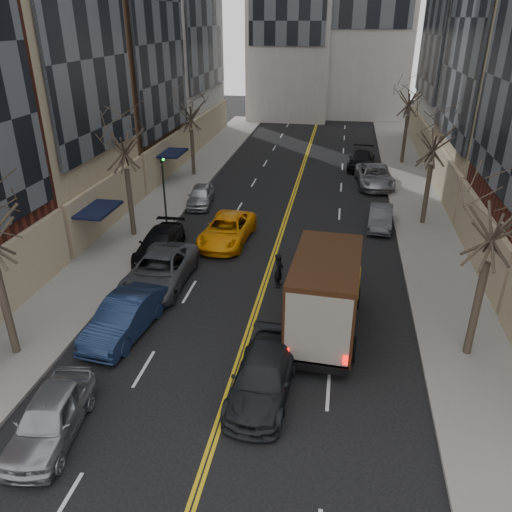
{
  "coord_description": "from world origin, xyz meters",
  "views": [
    {
      "loc": [
        3.34,
        -6.33,
        12.14
      ],
      "look_at": [
        -0.19,
        14.02,
        2.2
      ],
      "focal_mm": 35.0,
      "sensor_mm": 36.0,
      "label": 1
    }
  ],
  "objects": [
    {
      "name": "parked_lf_e",
      "position": [
        -6.3,
        26.17,
        0.69
      ],
      "size": [
        2.12,
        4.2,
        1.37
      ],
      "primitive_type": "imported",
      "rotation": [
        0.0,
        0.0,
        0.13
      ],
      "color": "#A9ACB1",
      "rests_on": "ground"
    },
    {
      "name": "parked_rt_c",
      "position": [
        5.1,
        37.94,
        0.77
      ],
      "size": [
        2.63,
        5.5,
        1.55
      ],
      "primitive_type": "imported",
      "rotation": [
        0.0,
        0.0,
        -0.09
      ],
      "color": "black",
      "rests_on": "ground"
    },
    {
      "name": "tree_lf_mid",
      "position": [
        -8.8,
        20.0,
        6.6
      ],
      "size": [
        3.2,
        3.2,
        8.91
      ],
      "color": "#382D23",
      "rests_on": "sidewalk_left"
    },
    {
      "name": "pedestrian",
      "position": [
        0.74,
        15.27,
        0.89
      ],
      "size": [
        0.51,
        0.7,
        1.78
      ],
      "primitive_type": "imported",
      "rotation": [
        0.0,
        0.0,
        1.43
      ],
      "color": "black",
      "rests_on": "ground"
    },
    {
      "name": "tree_lf_far",
      "position": [
        -8.8,
        33.0,
        6.02
      ],
      "size": [
        3.2,
        3.2,
        8.12
      ],
      "color": "#382D23",
      "rests_on": "sidewalk_left"
    },
    {
      "name": "parked_lf_b",
      "position": [
        -5.1,
        10.13,
        0.8
      ],
      "size": [
        2.26,
        5.05,
        1.61
      ],
      "primitive_type": "imported",
      "rotation": [
        0.0,
        0.0,
        -0.12
      ],
      "color": "#13203D",
      "rests_on": "ground"
    },
    {
      "name": "sidewalk_right",
      "position": [
        9.0,
        27.0,
        0.07
      ],
      "size": [
        4.0,
        66.0,
        0.15
      ],
      "primitive_type": "cube",
      "color": "slate",
      "rests_on": "ground"
    },
    {
      "name": "parked_rt_b",
      "position": [
        6.04,
        32.83,
        0.8
      ],
      "size": [
        3.12,
        5.95,
        1.6
      ],
      "primitive_type": "imported",
      "rotation": [
        0.0,
        0.0,
        0.08
      ],
      "color": "#929399",
      "rests_on": "ground"
    },
    {
      "name": "parked_lf_c",
      "position": [
        -5.1,
        14.43,
        0.81
      ],
      "size": [
        2.71,
        5.85,
        1.62
      ],
      "primitive_type": "imported",
      "rotation": [
        0.0,
        0.0,
        0.0
      ],
      "color": "#484A50",
      "rests_on": "ground"
    },
    {
      "name": "ups_truck",
      "position": [
        3.13,
        11.77,
        1.88
      ],
      "size": [
        3.07,
        6.93,
        3.73
      ],
      "rotation": [
        0.0,
        0.0,
        -0.05
      ],
      "color": "black",
      "rests_on": "ground"
    },
    {
      "name": "traffic_signal",
      "position": [
        -7.39,
        22.0,
        2.82
      ],
      "size": [
        0.29,
        0.26,
        4.7
      ],
      "color": "black",
      "rests_on": "sidewalk_left"
    },
    {
      "name": "tree_rt_far",
      "position": [
        8.8,
        40.0,
        6.74
      ],
      "size": [
        3.2,
        3.2,
        9.11
      ],
      "color": "#382D23",
      "rests_on": "sidewalk_right"
    },
    {
      "name": "observer_sedan",
      "position": [
        1.2,
        7.43,
        0.72
      ],
      "size": [
        2.28,
        5.07,
        1.44
      ],
      "rotation": [
        0.0,
        0.0,
        -0.05
      ],
      "color": "black",
      "rests_on": "ground"
    },
    {
      "name": "parked_lf_a",
      "position": [
        -5.1,
        4.34,
        0.74
      ],
      "size": [
        2.27,
        4.55,
        1.49
      ],
      "primitive_type": "imported",
      "rotation": [
        0.0,
        0.0,
        0.12
      ],
      "color": "#999BA0",
      "rests_on": "ground"
    },
    {
      "name": "sidewalk_left",
      "position": [
        -9.0,
        27.0,
        0.07
      ],
      "size": [
        4.0,
        66.0,
        0.15
      ],
      "primitive_type": "cube",
      "color": "slate",
      "rests_on": "ground"
    },
    {
      "name": "parked_rt_a",
      "position": [
        6.07,
        24.1,
        0.67
      ],
      "size": [
        1.74,
        4.18,
        1.34
      ],
      "primitive_type": "imported",
      "rotation": [
        0.0,
        0.0,
        -0.08
      ],
      "color": "#43464A",
      "rests_on": "ground"
    },
    {
      "name": "tree_rt_near",
      "position": [
        8.8,
        11.0,
        6.45
      ],
      "size": [
        3.2,
        3.2,
        8.71
      ],
      "color": "#382D23",
      "rests_on": "sidewalk_right"
    },
    {
      "name": "taxi",
      "position": [
        -3.0,
        20.18,
        0.76
      ],
      "size": [
        2.84,
        5.61,
        1.52
      ],
      "primitive_type": "imported",
      "rotation": [
        0.0,
        0.0,
        -0.06
      ],
      "color": "#F79B0A",
      "rests_on": "ground"
    },
    {
      "name": "parked_lf_d",
      "position": [
        -6.3,
        17.73,
        0.71
      ],
      "size": [
        2.15,
        4.97,
        1.42
      ],
      "primitive_type": "imported",
      "rotation": [
        0.0,
        0.0,
        0.03
      ],
      "color": "black",
      "rests_on": "ground"
    },
    {
      "name": "tree_rt_mid",
      "position": [
        8.8,
        25.0,
        6.17
      ],
      "size": [
        3.2,
        3.2,
        8.32
      ],
      "color": "#382D23",
      "rests_on": "sidewalk_right"
    }
  ]
}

